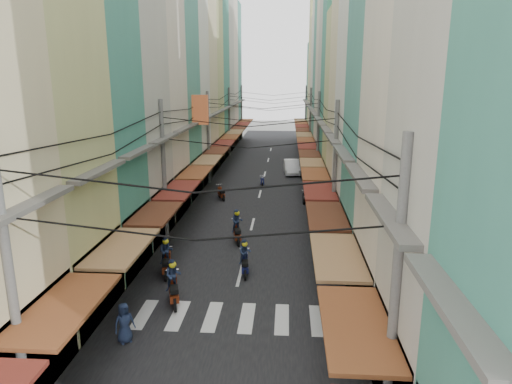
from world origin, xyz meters
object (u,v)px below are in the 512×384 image
at_px(white_car, 292,174).
at_px(market_umbrella, 381,249).
at_px(bicycle, 361,255).
at_px(traffic_sign, 372,260).

height_order(white_car, market_umbrella, market_umbrella).
height_order(bicycle, market_umbrella, market_umbrella).
bearing_deg(market_umbrella, traffic_sign, -119.89).
distance_m(bicycle, traffic_sign, 5.96).
relative_size(bicycle, traffic_sign, 0.55).
relative_size(white_car, traffic_sign, 1.77).
xyz_separation_m(bicycle, traffic_sign, (-0.53, -5.59, 1.99)).
bearing_deg(white_car, bicycle, -83.77).
distance_m(white_car, market_umbrella, 26.37).
bearing_deg(market_umbrella, white_car, 97.95).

